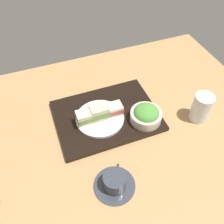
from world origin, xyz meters
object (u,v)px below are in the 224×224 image
object	(u,v)px
sandwich_middle	(100,112)
salad_bowl	(146,115)
sandwich_near	(113,110)
coffee_cup	(115,182)
drinking_glass	(201,108)
sandwich_far	(86,117)
sandwich_plate	(100,118)

from	to	relation	value
sandwich_middle	salad_bowl	world-z (taller)	sandwich_middle
sandwich_near	salad_bowl	bearing A→B (deg)	149.73
coffee_cup	drinking_glass	xyz separation A→B (cm)	(-44.44, -16.09, 3.60)
sandwich_far	salad_bowl	distance (cm)	24.49
salad_bowl	sandwich_middle	bearing A→B (deg)	-21.35
drinking_glass	sandwich_near	bearing A→B (deg)	-20.02
sandwich_plate	sandwich_middle	distance (cm)	3.72
sandwich_far	coffee_cup	world-z (taller)	sandwich_far
sandwich_far	drinking_glass	size ratio (longest dim) A/B	0.59
sandwich_plate	sandwich_far	size ratio (longest dim) A/B	2.71
sandwich_far	salad_bowl	bearing A→B (deg)	163.62
sandwich_far	drinking_glass	xyz separation A→B (cm)	(-45.79, 12.45, 0.54)
sandwich_middle	coffee_cup	bearing A→B (deg)	81.05
sandwich_plate	drinking_glass	xyz separation A→B (cm)	(-39.95, 12.44, 3.81)
sandwich_plate	sandwich_far	world-z (taller)	sandwich_far
salad_bowl	drinking_glass	size ratio (longest dim) A/B	1.03
sandwich_far	drinking_glass	distance (cm)	47.45
sandwich_plate	sandwich_middle	world-z (taller)	sandwich_middle
sandwich_plate	coffee_cup	bearing A→B (deg)	81.05
salad_bowl	sandwich_far	bearing A→B (deg)	-16.38
sandwich_middle	drinking_glass	xyz separation A→B (cm)	(-39.95, 12.44, 0.08)
sandwich_far	coffee_cup	distance (cm)	28.73
sandwich_plate	salad_bowl	xyz separation A→B (cm)	(-17.64, 6.90, 2.51)
sandwich_middle	drinking_glass	bearing A→B (deg)	162.71
salad_bowl	drinking_glass	distance (cm)	23.02
sandwich_near	sandwich_middle	size ratio (longest dim) A/B	0.99
salad_bowl	coffee_cup	distance (cm)	31.04
coffee_cup	sandwich_near	bearing A→B (deg)	-109.92
sandwich_plate	sandwich_far	xyz separation A→B (cm)	(5.84, -0.01, 3.27)
sandwich_plate	drinking_glass	world-z (taller)	drinking_glass
sandwich_middle	sandwich_plate	bearing A→B (deg)	-45.00
sandwich_middle	coffee_cup	xyz separation A→B (cm)	(4.49, 28.53, -3.52)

